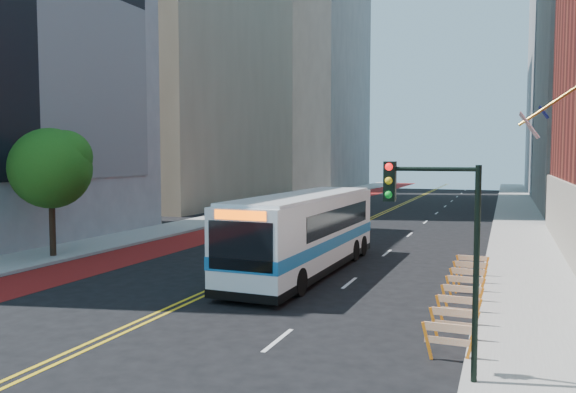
# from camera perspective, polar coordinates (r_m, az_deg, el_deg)

# --- Properties ---
(ground) EXTENTS (160.00, 160.00, 0.00)m
(ground) POSITION_cam_1_polar(r_m,az_deg,el_deg) (20.72, -11.46, -10.97)
(ground) COLOR black
(ground) RESTS_ON ground
(sidewalk_left) EXTENTS (4.00, 140.00, 0.15)m
(sidewalk_left) POSITION_cam_1_polar(r_m,az_deg,el_deg) (52.36, -4.77, -1.76)
(sidewalk_left) COLOR gray
(sidewalk_left) RESTS_ON ground
(sidewalk_right) EXTENTS (4.00, 140.00, 0.15)m
(sidewalk_right) POSITION_cam_1_polar(r_m,az_deg,el_deg) (47.12, 22.50, -2.70)
(sidewalk_right) COLOR gray
(sidewalk_right) RESTS_ON ground
(bus_lane_paint) EXTENTS (3.60, 140.00, 0.01)m
(bus_lane_paint) POSITION_cam_1_polar(r_m,az_deg,el_deg) (50.79, -0.81, -2.01)
(bus_lane_paint) COLOR maroon
(bus_lane_paint) RESTS_ON ground
(center_line_inner) EXTENTS (0.14, 140.00, 0.01)m
(center_line_inner) POSITION_cam_1_polar(r_m,az_deg,el_deg) (48.39, 7.92, -2.35)
(center_line_inner) COLOR gold
(center_line_inner) RESTS_ON ground
(center_line_outer) EXTENTS (0.14, 140.00, 0.01)m
(center_line_outer) POSITION_cam_1_polar(r_m,az_deg,el_deg) (48.31, 8.34, -2.36)
(center_line_outer) COLOR gold
(center_line_outer) RESTS_ON ground
(lane_dashes) EXTENTS (0.14, 98.20, 0.01)m
(lane_dashes) POSITION_cam_1_polar(r_m,az_deg,el_deg) (55.40, 14.86, -1.64)
(lane_dashes) COLOR silver
(lane_dashes) RESTS_ON ground
(midrise_left_far) EXTENTS (20.00, 26.00, 65.00)m
(midrise_left_far) POSITION_cam_1_polar(r_m,az_deg,el_deg) (104.61, 1.07, 19.06)
(midrise_left_far) COLOR slate
(midrise_left_far) RESTS_ON ground
(construction_barriers) EXTENTS (1.42, 10.91, 1.00)m
(construction_barriers) POSITION_cam_1_polar(r_m,az_deg,el_deg) (20.80, 17.41, -9.09)
(construction_barriers) COLOR orange
(construction_barriers) RESTS_ON ground
(street_tree) EXTENTS (4.20, 4.20, 6.70)m
(street_tree) POSITION_cam_1_polar(r_m,az_deg,el_deg) (31.80, -22.84, 2.95)
(street_tree) COLOR black
(street_tree) RESTS_ON sidewalk_left
(traffic_signal) EXTENTS (2.21, 0.34, 5.07)m
(traffic_signal) POSITION_cam_1_polar(r_m,az_deg,el_deg) (13.47, 14.90, -2.95)
(traffic_signal) COLOR black
(traffic_signal) RESTS_ON sidewalk_right
(transit_bus) EXTENTS (3.09, 13.28, 3.64)m
(transit_bus) POSITION_cam_1_polar(r_m,az_deg,el_deg) (26.01, 1.87, -3.56)
(transit_bus) COLOR silver
(transit_bus) RESTS_ON ground
(car_a) EXTENTS (1.81, 3.98, 1.32)m
(car_a) POSITION_cam_1_polar(r_m,az_deg,el_deg) (40.72, -3.18, -2.58)
(car_a) COLOR black
(car_a) RESTS_ON ground
(car_b) EXTENTS (1.99, 4.61, 1.48)m
(car_b) POSITION_cam_1_polar(r_m,az_deg,el_deg) (50.05, 6.84, -1.28)
(car_b) COLOR black
(car_b) RESTS_ON ground
(car_c) EXTENTS (4.02, 5.98, 1.61)m
(car_c) POSITION_cam_1_polar(r_m,az_deg,el_deg) (61.20, 2.86, -0.24)
(car_c) COLOR black
(car_c) RESTS_ON ground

